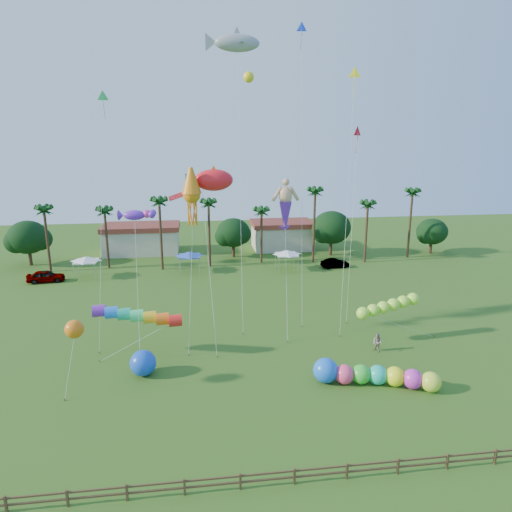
{
  "coord_description": "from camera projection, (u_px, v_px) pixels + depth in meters",
  "views": [
    {
      "loc": [
        -4.95,
        -26.86,
        18.47
      ],
      "look_at": [
        0.0,
        10.0,
        9.0
      ],
      "focal_mm": 32.0,
      "sensor_mm": 36.0,
      "label": 1
    }
  ],
  "objects": [
    {
      "name": "fish_kite",
      "position": [
        214.0,
        180.0,
        41.58
      ],
      "size": [
        5.47,
        6.79,
        16.04
      ],
      "color": "red",
      "rests_on": "ground"
    },
    {
      "name": "buildings_row",
      "position": [
        207.0,
        239.0,
        78.12
      ],
      "size": [
        35.0,
        7.0,
        4.0
      ],
      "color": "beige",
      "rests_on": "ground"
    },
    {
      "name": "delta_kite_yellow",
      "position": [
        354.0,
        79.0,
        41.5
      ],
      "size": [
        2.01,
        3.63,
        24.96
      ],
      "color": "yellow",
      "rests_on": "ground"
    },
    {
      "name": "shark_kite",
      "position": [
        237.0,
        43.0,
        43.52
      ],
      "size": [
        5.99,
        7.14,
        28.52
      ],
      "color": "gray",
      "rests_on": "ground"
    },
    {
      "name": "caterpillar_inflatable",
      "position": [
        371.0,
        375.0,
        35.26
      ],
      "size": [
        9.5,
        4.41,
        1.97
      ],
      "rotation": [
        0.0,
        0.0,
        -0.3
      ],
      "color": "#FB4276",
      "rests_on": "ground"
    },
    {
      "name": "green_worm",
      "position": [
        363.0,
        313.0,
        42.05
      ],
      "size": [
        10.73,
        2.62,
        3.67
      ],
      "color": "#AAFF38",
      "rests_on": "ground"
    },
    {
      "name": "fence",
      "position": [
        295.0,
        475.0,
        25.08
      ],
      "size": [
        36.12,
        0.12,
        1.0
      ],
      "color": "brown",
      "rests_on": "ground"
    },
    {
      "name": "car_b",
      "position": [
        335.0,
        263.0,
        67.83
      ],
      "size": [
        4.25,
        1.77,
        1.37
      ],
      "primitive_type": "imported",
      "rotation": [
        0.0,
        0.0,
        1.65
      ],
      "color": "#4C4C54",
      "rests_on": "ground"
    },
    {
      "name": "orange_ball_kite",
      "position": [
        74.0,
        329.0,
        33.19
      ],
      "size": [
        1.74,
        1.92,
        5.79
      ],
      "color": "orange",
      "rests_on": "ground"
    },
    {
      "name": "ground",
      "position": [
        276.0,
        420.0,
        30.99
      ],
      "size": [
        160.0,
        160.0,
        0.0
      ],
      "primitive_type": "plane",
      "color": "#285116",
      "rests_on": "ground"
    },
    {
      "name": "delta_kite_green",
      "position": [
        103.0,
        104.0,
        38.86
      ],
      "size": [
        2.04,
        3.83,
        22.59
      ],
      "color": "#2EC458",
      "rests_on": "ground"
    },
    {
      "name": "spectator_b",
      "position": [
        377.0,
        342.0,
        40.84
      ],
      "size": [
        1.01,
        1.07,
        1.75
      ],
      "primitive_type": "imported",
      "rotation": [
        0.0,
        0.0,
        -1.0
      ],
      "color": "gray",
      "rests_on": "ground"
    },
    {
      "name": "delta_kite_blue",
      "position": [
        302.0,
        37.0,
        42.7
      ],
      "size": [
        1.16,
        3.59,
        29.22
      ],
      "color": "#1B3DF3",
      "rests_on": "ground"
    },
    {
      "name": "merman_kite",
      "position": [
        285.0,
        208.0,
        44.21
      ],
      "size": [
        2.43,
        5.42,
        14.49
      ],
      "color": "tan",
      "rests_on": "ground"
    },
    {
      "name": "car_a",
      "position": [
        46.0,
        276.0,
        60.95
      ],
      "size": [
        4.93,
        2.44,
        1.62
      ],
      "primitive_type": "imported",
      "rotation": [
        0.0,
        0.0,
        1.69
      ],
      "color": "#4C4C54",
      "rests_on": "ground"
    },
    {
      "name": "lobster_kite",
      "position": [
        134.0,
        215.0,
        39.57
      ],
      "size": [
        3.67,
        6.44,
        12.79
      ],
      "color": "purple",
      "rests_on": "ground"
    },
    {
      "name": "delta_kite_red",
      "position": [
        357.0,
        135.0,
        46.71
      ],
      "size": [
        2.27,
        4.62,
        19.9
      ],
      "color": "red",
      "rests_on": "ground"
    },
    {
      "name": "tent_row",
      "position": [
        189.0,
        255.0,
        64.43
      ],
      "size": [
        31.0,
        4.0,
        0.6
      ],
      "color": "white",
      "rests_on": "ground"
    },
    {
      "name": "blue_ball",
      "position": [
        143.0,
        363.0,
        36.69
      ],
      "size": [
        2.11,
        2.11,
        2.11
      ],
      "primitive_type": "sphere",
      "color": "blue",
      "rests_on": "ground"
    },
    {
      "name": "tree_line",
      "position": [
        250.0,
        232.0,
        72.65
      ],
      "size": [
        69.46,
        8.91,
        11.0
      ],
      "color": "#3A2819",
      "rests_on": "ground"
    },
    {
      "name": "squid_kite",
      "position": [
        192.0,
        195.0,
        40.83
      ],
      "size": [
        2.1,
        5.1,
        16.25
      ],
      "color": "orange",
      "rests_on": "ground"
    },
    {
      "name": "rainbow_tube",
      "position": [
        153.0,
        322.0,
        38.82
      ],
      "size": [
        8.56,
        1.52,
        3.99
      ],
      "color": "red",
      "rests_on": "ground"
    }
  ]
}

